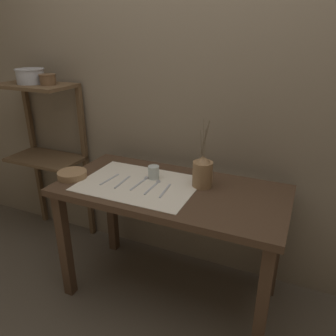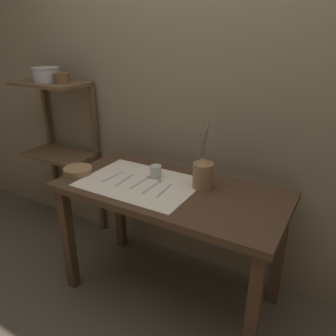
% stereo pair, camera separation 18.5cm
% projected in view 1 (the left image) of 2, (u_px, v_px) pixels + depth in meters
% --- Properties ---
extents(ground_plane, '(12.00, 12.00, 0.00)m').
position_uv_depth(ground_plane, '(170.00, 292.00, 2.19)').
color(ground_plane, brown).
extents(stone_wall_back, '(7.00, 0.06, 2.40)m').
position_uv_depth(stone_wall_back, '(198.00, 101.00, 2.10)').
color(stone_wall_back, '#7A6B56').
rests_on(stone_wall_back, ground_plane).
extents(wooden_table, '(1.33, 0.65, 0.77)m').
position_uv_depth(wooden_table, '(170.00, 204.00, 1.93)').
color(wooden_table, '#422D1E').
rests_on(wooden_table, ground_plane).
extents(wooden_shelf_unit, '(0.57, 0.33, 1.27)m').
position_uv_depth(wooden_shelf_unit, '(46.00, 134.00, 2.51)').
color(wooden_shelf_unit, brown).
rests_on(wooden_shelf_unit, ground_plane).
extents(linen_cloth, '(0.68, 0.49, 0.00)m').
position_uv_depth(linen_cloth, '(139.00, 184.00, 1.94)').
color(linen_cloth, beige).
rests_on(linen_cloth, wooden_table).
extents(pitcher_with_flowers, '(0.12, 0.12, 0.40)m').
position_uv_depth(pitcher_with_flowers, '(203.00, 172.00, 1.88)').
color(pitcher_with_flowers, olive).
rests_on(pitcher_with_flowers, wooden_table).
extents(wooden_bowl, '(0.18, 0.18, 0.04)m').
position_uv_depth(wooden_bowl, '(72.00, 175.00, 2.01)').
color(wooden_bowl, '#8E6B47').
rests_on(wooden_bowl, wooden_table).
extents(glass_tumbler_near, '(0.07, 0.07, 0.08)m').
position_uv_depth(glass_tumbler_near, '(154.00, 172.00, 1.99)').
color(glass_tumbler_near, '#B7C1BC').
rests_on(glass_tumbler_near, wooden_table).
extents(knife_center, '(0.03, 0.18, 0.00)m').
position_uv_depth(knife_center, '(110.00, 179.00, 1.99)').
color(knife_center, '#A8A8AD').
rests_on(knife_center, wooden_table).
extents(fork_inner, '(0.02, 0.18, 0.00)m').
position_uv_depth(fork_inner, '(122.00, 182.00, 1.95)').
color(fork_inner, '#A8A8AD').
rests_on(fork_inner, wooden_table).
extents(spoon_outer, '(0.03, 0.19, 0.02)m').
position_uv_depth(spoon_outer, '(143.00, 180.00, 1.97)').
color(spoon_outer, '#A8A8AD').
rests_on(spoon_outer, wooden_table).
extents(spoon_inner, '(0.02, 0.19, 0.02)m').
position_uv_depth(spoon_inner, '(156.00, 184.00, 1.92)').
color(spoon_inner, '#A8A8AD').
rests_on(spoon_inner, wooden_table).
extents(fork_outer, '(0.03, 0.18, 0.00)m').
position_uv_depth(fork_outer, '(165.00, 191.00, 1.84)').
color(fork_outer, '#A8A8AD').
rests_on(fork_outer, wooden_table).
extents(metal_pot_large, '(0.20, 0.20, 0.10)m').
position_uv_depth(metal_pot_large, '(30.00, 76.00, 2.31)').
color(metal_pot_large, '#A8A8AD').
rests_on(metal_pot_large, wooden_shelf_unit).
extents(metal_pot_small, '(0.11, 0.11, 0.07)m').
position_uv_depth(metal_pot_small, '(48.00, 79.00, 2.26)').
color(metal_pot_small, brown).
rests_on(metal_pot_small, wooden_shelf_unit).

